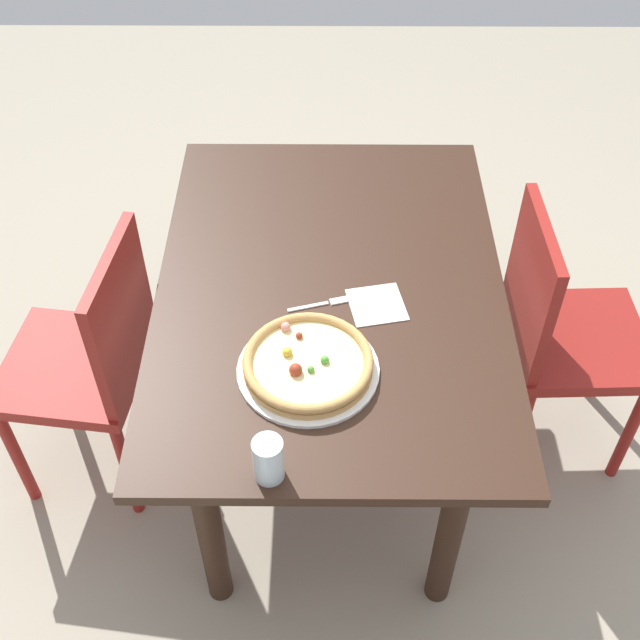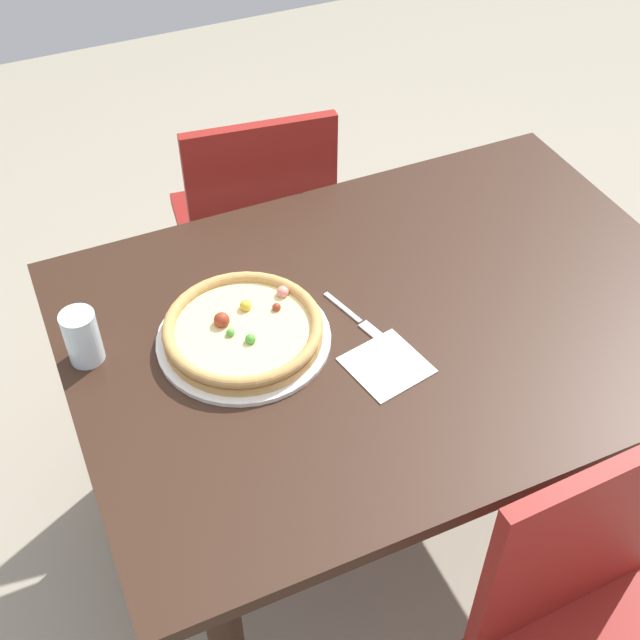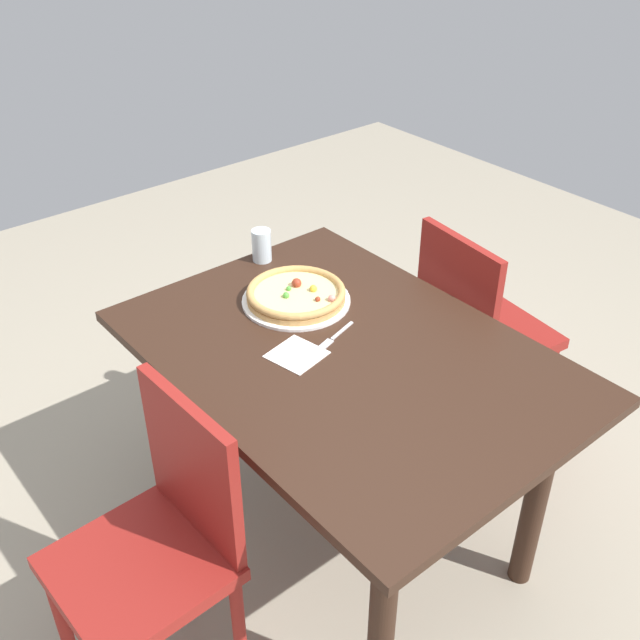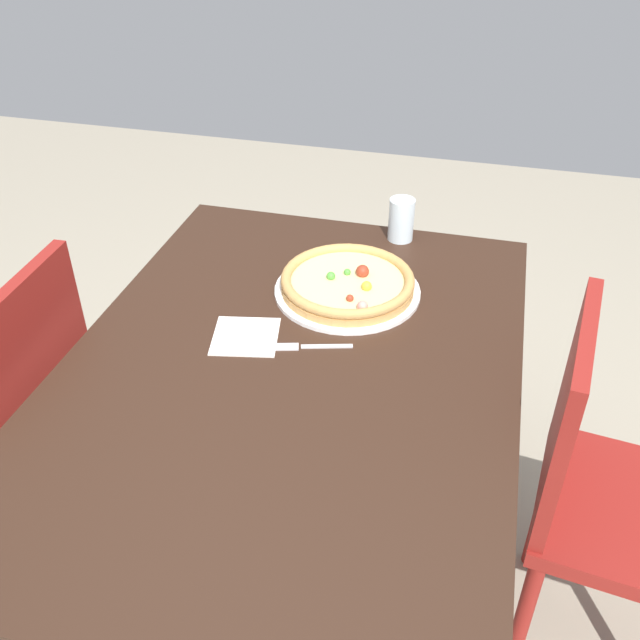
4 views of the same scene
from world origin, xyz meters
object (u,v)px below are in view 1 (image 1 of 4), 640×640
Objects in this scene: dining_table at (330,314)px; pizza at (308,363)px; drinking_glass at (268,459)px; napkin at (377,305)px; chair_far at (559,331)px; plate at (308,370)px; fork at (324,304)px; chair_near at (92,360)px.

pizza is (0.30, -0.06, 0.15)m from dining_table.
napkin is (-0.52, 0.25, -0.06)m from drinking_glass.
chair_far reaches higher than plate.
drinking_glass is 0.58m from napkin.
plate is 0.31m from drinking_glass.
plate is (0.37, -0.73, 0.25)m from chair_far.
plate reaches higher than napkin.
plate is at bearing 60.70° from pizza.
chair_far is at bearing 129.14° from drinking_glass.
fork is at bearing 170.75° from pizza.
fork is (0.02, 0.66, 0.25)m from chair_near.
drinking_glass is at bearing -127.46° from chair_near.
dining_table is at bearing 60.54° from fork.
chair_far is 1.09m from drinking_glass.
chair_far reaches higher than fork.
plate is at bearing 164.91° from drinking_glass.
chair_far is 0.75m from fork.
drinking_glass is at bearing -14.99° from pizza.
plate is at bearing -65.23° from chair_far.
fork is (-0.23, 0.04, -0.03)m from pizza.
fork is 0.54m from drinking_glass.
pizza is at bearing -37.88° from napkin.
pizza reaches higher than fork.
pizza is at bearing -10.40° from dining_table.
napkin is at bearing -84.27° from chair_near.
dining_table is 9.38× the size of napkin.
chair_near reaches higher than plate.
drinking_glass is (0.66, -0.81, 0.31)m from chair_far.
dining_table is 3.81× the size of plate.
chair_far is (-0.12, 1.36, 0.00)m from chair_near.
chair_far is at bearing -77.59° from chair_near.
chair_near is 6.42× the size of napkin.
plate reaches higher than fork.
fork is at bearing 167.50° from drinking_glass.
plate is 3.03× the size of drinking_glass.
fork is at bearing -84.36° from chair_near.
dining_table is at bearing 169.70° from plate.
plate is 0.29m from napkin.
dining_table is at bearing 169.60° from pizza.
fork is (0.08, -0.02, 0.12)m from dining_table.
chair_near is at bearing -111.71° from plate.
dining_table is 11.53× the size of drinking_glass.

